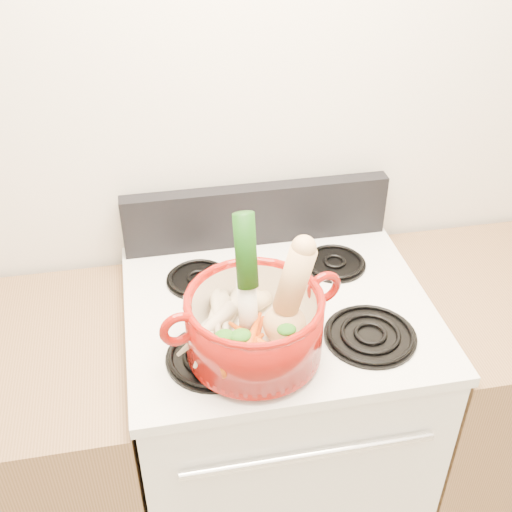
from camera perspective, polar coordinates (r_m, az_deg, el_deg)
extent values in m
cube|color=white|center=(1.76, -0.25, 11.78)|extent=(3.50, 0.02, 2.60)
cube|color=silver|center=(2.00, 1.74, -15.19)|extent=(0.76, 0.65, 0.92)
cube|color=silver|center=(1.66, 2.02, -4.76)|extent=(0.78, 0.67, 0.03)
cube|color=black|center=(1.84, 0.06, 3.71)|extent=(0.76, 0.05, 0.18)
cylinder|color=silver|center=(1.55, 4.76, -17.23)|extent=(0.60, 0.02, 0.02)
cylinder|color=black|center=(1.50, -3.78, -8.82)|extent=(0.22, 0.22, 0.02)
cylinder|color=black|center=(1.58, 10.13, -6.88)|extent=(0.22, 0.22, 0.02)
cylinder|color=black|center=(1.73, -5.13, -1.96)|extent=(0.17, 0.17, 0.02)
cylinder|color=black|center=(1.79, 7.00, -0.56)|extent=(0.17, 0.17, 0.02)
cylinder|color=maroon|center=(1.45, -0.15, -6.16)|extent=(0.37, 0.37, 0.15)
torus|color=maroon|center=(1.37, -6.89, -6.47)|extent=(0.09, 0.04, 0.09)
torus|color=maroon|center=(1.48, 6.06, -2.79)|extent=(0.09, 0.04, 0.09)
cylinder|color=white|center=(1.40, -0.75, -1.93)|extent=(0.06, 0.12, 0.32)
ellipsoid|color=tan|center=(1.55, -0.36, -4.05)|extent=(0.09, 0.07, 0.05)
cone|color=beige|center=(1.49, -2.60, -5.92)|extent=(0.12, 0.20, 0.06)
cone|color=beige|center=(1.46, -4.14, -6.59)|extent=(0.13, 0.21, 0.06)
cone|color=beige|center=(1.48, -2.81, -5.68)|extent=(0.05, 0.17, 0.05)
cone|color=beige|center=(1.45, -4.50, -6.49)|extent=(0.17, 0.14, 0.05)
cone|color=beige|center=(1.49, -3.54, -4.53)|extent=(0.06, 0.21, 0.06)
cone|color=#D5410A|center=(1.44, -0.30, -7.85)|extent=(0.11, 0.17, 0.05)
cone|color=#DB440A|center=(1.43, -1.28, -8.02)|extent=(0.05, 0.15, 0.04)
cone|color=#D1550A|center=(1.43, 0.04, -7.68)|extent=(0.13, 0.15, 0.05)
cone|color=#BB3109|center=(1.40, -1.22, -8.71)|extent=(0.13, 0.12, 0.04)
cone|color=#CD4E0A|center=(1.42, -0.41, -7.34)|extent=(0.10, 0.16, 0.04)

